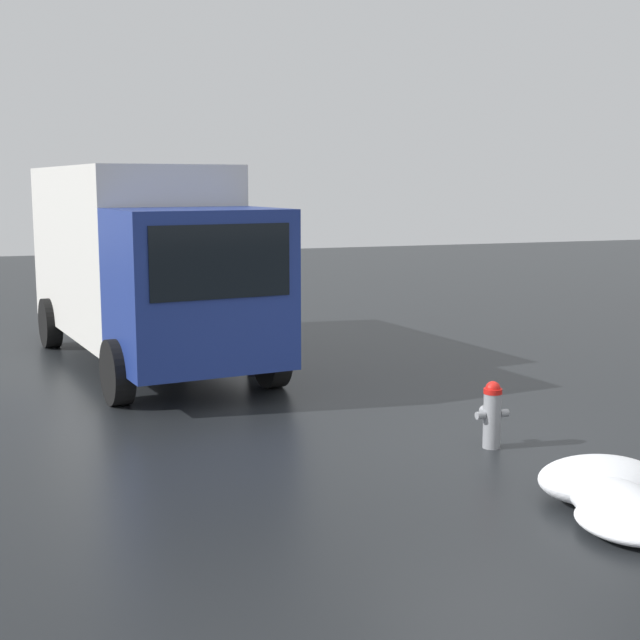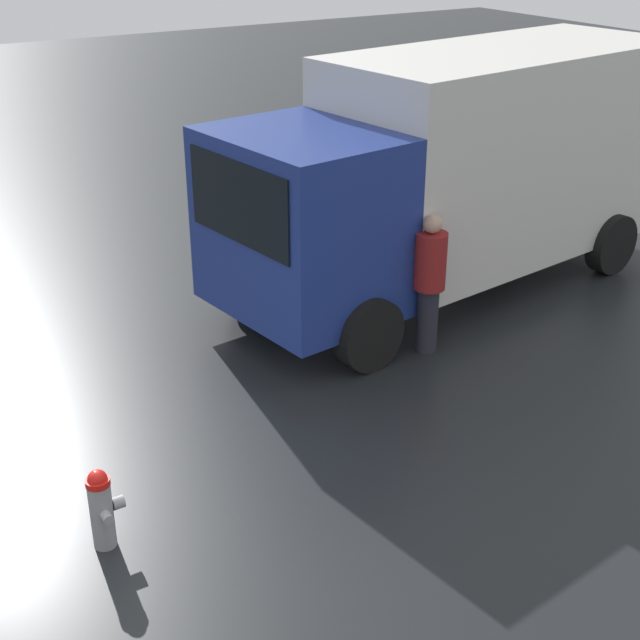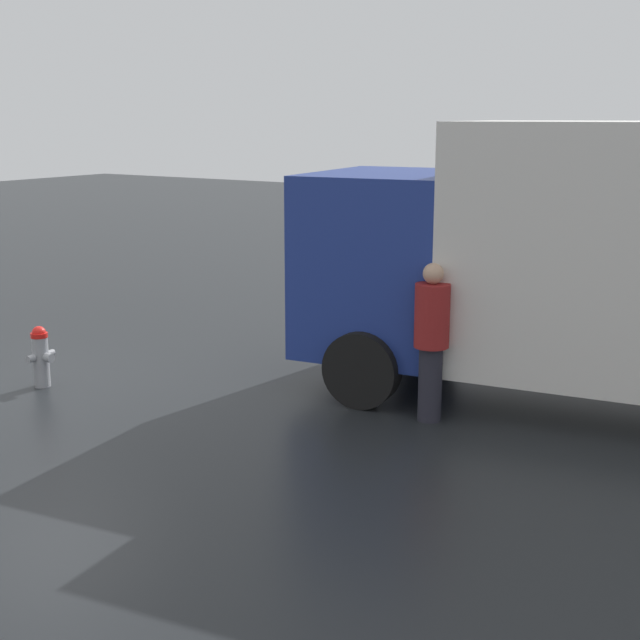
% 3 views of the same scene
% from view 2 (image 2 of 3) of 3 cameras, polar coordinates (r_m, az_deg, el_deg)
% --- Properties ---
extents(ground_plane, '(60.00, 60.00, 0.00)m').
position_cam_2_polar(ground_plane, '(8.21, -13.54, -13.80)').
color(ground_plane, black).
extents(fire_hydrant, '(0.31, 0.40, 0.77)m').
position_cam_2_polar(fire_hydrant, '(7.97, -13.80, -11.56)').
color(fire_hydrant, gray).
rests_on(fire_hydrant, ground_plane).
extents(delivery_truck, '(7.36, 3.27, 3.25)m').
position_cam_2_polar(delivery_truck, '(12.58, 9.16, 9.76)').
color(delivery_truck, navy).
rests_on(delivery_truck, ground_plane).
extents(pedestrian, '(0.39, 0.39, 1.77)m').
position_cam_2_polar(pedestrian, '(10.75, 7.02, 2.66)').
color(pedestrian, '#23232D').
rests_on(pedestrian, ground_plane).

